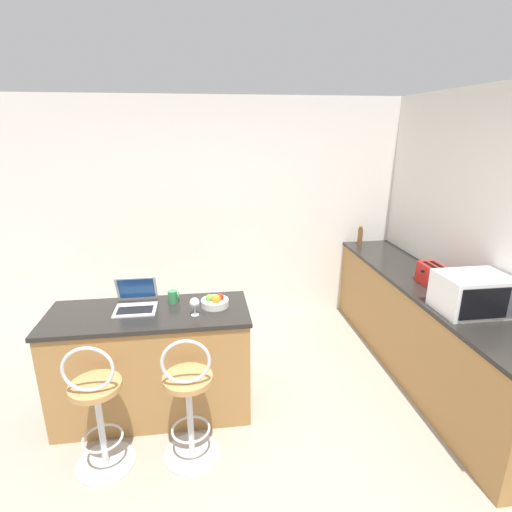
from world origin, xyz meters
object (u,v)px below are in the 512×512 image
at_px(pepper_mill, 360,236).
at_px(microwave, 474,293).
at_px(bar_stool_far, 189,403).
at_px(bar_stool_near, 98,411).
at_px(toaster, 432,275).
at_px(fruit_bowl, 215,302).
at_px(wine_glass_short, 195,303).
at_px(laptop, 136,300).
at_px(mug_green, 173,297).

bearing_deg(pepper_mill, microwave, -85.57).
bearing_deg(bar_stool_far, microwave, 5.65).
relative_size(bar_stool_near, pepper_mill, 4.19).
xyz_separation_m(toaster, fruit_bowl, (-1.95, -0.19, -0.06)).
bearing_deg(bar_stool_far, wine_glass_short, 82.27).
bearing_deg(fruit_bowl, pepper_mill, 39.94).
bearing_deg(bar_stool_far, toaster, 19.58).
distance_m(bar_stool_far, wine_glass_short, 0.70).
relative_size(laptop, fruit_bowl, 1.44).
relative_size(bar_stool_near, mug_green, 9.83).
distance_m(bar_stool_near, fruit_bowl, 1.11).
xyz_separation_m(bar_stool_near, bar_stool_far, (0.60, 0.00, 0.00)).
height_order(toaster, wine_glass_short, toaster).
xyz_separation_m(laptop, mug_green, (0.28, 0.05, -0.01)).
xyz_separation_m(bar_stool_near, pepper_mill, (2.63, 2.10, 0.55)).
relative_size(toaster, pepper_mill, 1.07).
bearing_deg(pepper_mill, toaster, -83.95).
xyz_separation_m(bar_stool_far, wine_glass_short, (0.06, 0.44, 0.54)).
height_order(bar_stool_near, mug_green, mug_green).
height_order(laptop, fruit_bowl, laptop).
distance_m(bar_stool_far, fruit_bowl, 0.78).
bearing_deg(laptop, pepper_mill, 30.79).
bearing_deg(fruit_bowl, toaster, 5.62).
bearing_deg(fruit_bowl, mug_green, 160.27).
height_order(laptop, pepper_mill, same).
relative_size(fruit_bowl, mug_green, 2.17).
distance_m(pepper_mill, mug_green, 2.56).
height_order(toaster, mug_green, toaster).
bearing_deg(fruit_bowl, bar_stool_near, -144.66).
distance_m(microwave, fruit_bowl, 2.00).
bearing_deg(laptop, bar_stool_near, -107.13).
bearing_deg(toaster, fruit_bowl, -174.38).
bearing_deg(wine_glass_short, fruit_bowl, 41.12).
bearing_deg(pepper_mill, fruit_bowl, -140.06).
bearing_deg(fruit_bowl, wine_glass_short, -138.88).
height_order(toaster, fruit_bowl, toaster).
height_order(bar_stool_far, pepper_mill, pepper_mill).
height_order(bar_stool_near, microwave, microwave).
xyz_separation_m(bar_stool_far, microwave, (2.18, 0.22, 0.59)).
relative_size(bar_stool_near, wine_glass_short, 7.04).
bearing_deg(fruit_bowl, laptop, 173.53).
xyz_separation_m(pepper_mill, wine_glass_short, (-1.97, -1.66, -0.01)).
height_order(bar_stool_far, fruit_bowl, fruit_bowl).
xyz_separation_m(bar_stool_far, pepper_mill, (2.03, 2.10, 0.55)).
xyz_separation_m(laptop, toaster, (2.57, 0.12, 0.04)).
relative_size(microwave, pepper_mill, 2.25).
height_order(laptop, toaster, laptop).
xyz_separation_m(pepper_mill, mug_green, (-2.15, -1.40, -0.06)).
distance_m(fruit_bowl, mug_green, 0.35).
height_order(bar_stool_near, laptop, laptop).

